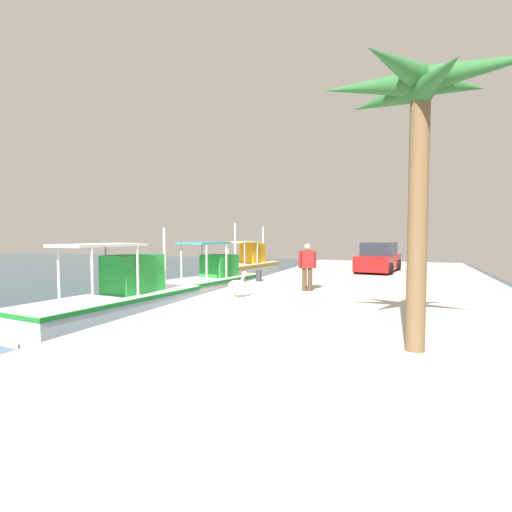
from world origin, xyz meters
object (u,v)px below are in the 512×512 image
object	(u,v)px
fisherman_standing	(307,265)
parked_car	(378,258)
fishing_boat_second	(118,300)
fishing_boat_fourth	(248,267)
mooring_bollard_second	(259,276)
pelican	(237,285)
palm_tree	(420,108)
fishing_boat_third	(212,282)

from	to	relation	value
fisherman_standing	parked_car	world-z (taller)	fisherman_standing
fishing_boat_second	fishing_boat_fourth	size ratio (longest dim) A/B	1.11
fisherman_standing	mooring_bollard_second	size ratio (longest dim) A/B	3.55
fishing_boat_second	pelican	distance (m)	3.85
mooring_bollard_second	fisherman_standing	bearing A→B (deg)	-128.67
fishing_boat_second	fishing_boat_fourth	xyz separation A→B (m)	(12.89, 0.78, 0.04)
parked_car	palm_tree	distance (m)	15.05
fishing_boat_fourth	palm_tree	world-z (taller)	palm_tree
fishing_boat_fourth	mooring_bollard_second	bearing A→B (deg)	-154.58
parked_car	mooring_bollard_second	bearing A→B (deg)	144.24
fishing_boat_fourth	mooring_bollard_second	world-z (taller)	fishing_boat_fourth
fishing_boat_second	palm_tree	bearing A→B (deg)	-108.12
fishing_boat_second	pelican	xyz separation A→B (m)	(1.20, -3.62, 0.50)
fishing_boat_third	pelican	size ratio (longest dim) A/B	6.13
fishing_boat_fourth	fisherman_standing	bearing A→B (deg)	-147.14
parked_car	fishing_boat_third	bearing A→B (deg)	130.30
pelican	parked_car	size ratio (longest dim) A/B	0.21
fisherman_standing	parked_car	distance (m)	8.53
pelican	mooring_bollard_second	world-z (taller)	pelican
pelican	fisherman_standing	size ratio (longest dim) A/B	0.54
pelican	fishing_boat_fourth	bearing A→B (deg)	20.64
pelican	fisherman_standing	distance (m)	2.86
pelican	palm_tree	xyz separation A→B (m)	(-4.04, -5.06, 3.66)
fisherman_standing	fishing_boat_fourth	bearing A→B (deg)	32.86
parked_car	mooring_bollard_second	world-z (taller)	parked_car
mooring_bollard_second	palm_tree	world-z (taller)	palm_tree
fishing_boat_second	palm_tree	size ratio (longest dim) A/B	1.37
fishing_boat_third	mooring_bollard_second	distance (m)	2.48
fishing_boat_second	fishing_boat_third	xyz separation A→B (m)	(5.90, -0.30, -0.06)
mooring_bollard_second	palm_tree	distance (m)	10.97
fishing_boat_second	fishing_boat_fourth	distance (m)	12.91
fishing_boat_second	fisherman_standing	xyz separation A→B (m)	(3.45, -5.32, 1.03)
fishing_boat_third	palm_tree	distance (m)	12.83
fishing_boat_second	mooring_bollard_second	xyz separation A→B (m)	(5.53, -2.72, 0.34)
fishing_boat_fourth	parked_car	size ratio (longest dim) A/B	1.38
parked_car	fisherman_standing	bearing A→B (deg)	167.19
fishing_boat_third	palm_tree	xyz separation A→B (m)	(-8.74, -8.39, 4.23)
mooring_bollard_second	palm_tree	xyz separation A→B (m)	(-8.37, -5.96, 3.83)
pelican	fisherman_standing	world-z (taller)	fisherman_standing
fishing_boat_fourth	pelican	distance (m)	12.49
parked_car	palm_tree	size ratio (longest dim) A/B	0.90
palm_tree	pelican	bearing A→B (deg)	51.37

